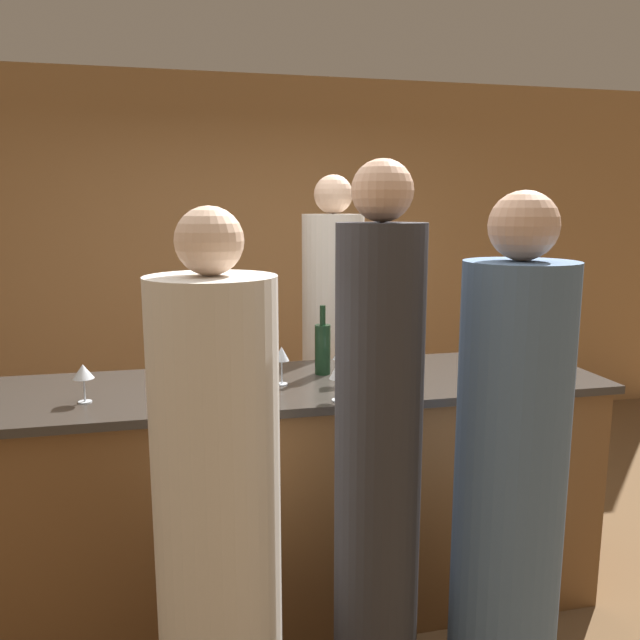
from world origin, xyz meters
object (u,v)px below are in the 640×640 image
Objects in this scene: guest_0 at (509,492)px; guest_1 at (378,478)px; wine_bottle_0 at (323,348)px; ice_bucket at (229,355)px; guest_2 at (218,529)px; bartender at (333,364)px.

guest_0 is 0.45m from guest_1.
wine_bottle_0 is at bearing 114.79° from guest_0.
wine_bottle_0 is 1.52× the size of ice_bucket.
guest_2 is at bearing -174.38° from guest_1.
guest_1 is at bearing 81.83° from bartender.
guest_0 is (0.22, -1.56, -0.07)m from bartender.
guest_1 is at bearing 5.62° from guest_2.
wine_bottle_0 is (0.01, 0.85, 0.25)m from guest_1.
guest_1 reaches higher than guest_2.
bartender reaches higher than guest_0.
bartender reaches higher than guest_1.
guest_2 is at bearing 178.99° from guest_0.
guest_0 is 0.95× the size of guest_1.
ice_bucket is (-0.42, 0.04, -0.02)m from wine_bottle_0.
wine_bottle_0 is (0.53, 0.90, 0.34)m from guest_2.
guest_2 is (-0.74, -1.55, -0.09)m from bartender.
guest_1 reaches higher than ice_bucket.
wine_bottle_0 is at bearing 72.34° from bartender.
bartender is 1.02× the size of guest_1.
guest_0 is at bearing -65.21° from wine_bottle_0.
guest_1 is 1.01m from ice_bucket.
bartender is at bearing 81.83° from guest_1.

